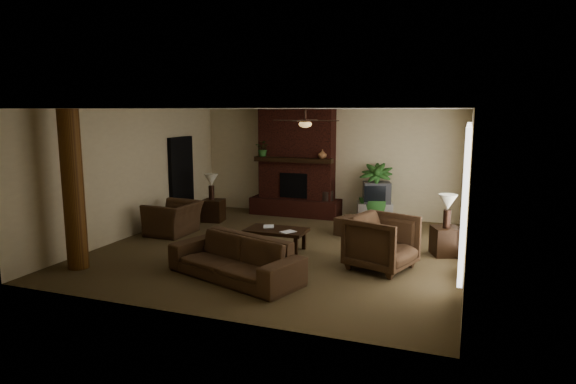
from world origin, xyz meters
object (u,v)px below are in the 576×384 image
at_px(coffee_table, 276,232).
at_px(armchair_left, 173,213).
at_px(floor_plant, 375,206).
at_px(log_column, 73,190).
at_px(armchair_right, 382,240).
at_px(side_table_left, 213,210).
at_px(sofa, 235,251).
at_px(lamp_right, 448,205).
at_px(side_table_right, 446,241).
at_px(lamp_left, 211,182).
at_px(floor_vase, 327,201).
at_px(ottoman, 352,226).
at_px(tv_stand, 374,212).

bearing_deg(coffee_table, armchair_left, 171.43).
height_order(coffee_table, floor_plant, floor_plant).
relative_size(log_column, armchair_right, 2.65).
relative_size(armchair_left, side_table_left, 2.02).
relative_size(sofa, lamp_right, 3.65).
xyz_separation_m(floor_plant, side_table_left, (-3.84, -1.32, -0.14)).
relative_size(floor_plant, side_table_right, 2.66).
bearing_deg(armchair_right, log_column, 128.38).
xyz_separation_m(sofa, side_table_left, (-2.41, 3.66, -0.19)).
relative_size(floor_plant, lamp_left, 2.25).
bearing_deg(coffee_table, floor_vase, 87.89).
height_order(ottoman, lamp_right, lamp_right).
xyz_separation_m(ottoman, floor_vase, (-1.04, 1.58, 0.23)).
bearing_deg(lamp_left, ottoman, -3.06).
distance_m(side_table_right, lamp_right, 0.73).
bearing_deg(side_table_right, floor_plant, 127.15).
relative_size(armchair_right, side_table_right, 1.92).
xyz_separation_m(log_column, sofa, (2.86, 0.47, -0.94)).
xyz_separation_m(sofa, floor_plant, (1.43, 4.99, -0.05)).
height_order(armchair_right, ottoman, armchair_right).
height_order(ottoman, lamp_left, lamp_left).
bearing_deg(log_column, armchair_left, 84.89).
distance_m(tv_stand, lamp_right, 3.11).
height_order(ottoman, floor_plant, floor_plant).
bearing_deg(side_table_right, side_table_left, 169.32).
height_order(log_column, ottoman, log_column).
relative_size(armchair_left, floor_plant, 0.76).
bearing_deg(tv_stand, armchair_left, -161.53).
relative_size(floor_vase, lamp_left, 1.18).
xyz_separation_m(armchair_left, lamp_right, (5.86, 0.36, 0.52)).
relative_size(sofa, lamp_left, 3.65).
distance_m(log_column, armchair_left, 2.83).
relative_size(sofa, floor_plant, 1.62).
bearing_deg(armchair_right, floor_vase, 47.58).
height_order(armchair_left, tv_stand, armchair_left).
height_order(coffee_table, floor_vase, floor_vase).
height_order(log_column, lamp_right, log_column).
relative_size(log_column, floor_vase, 3.64).
bearing_deg(side_table_right, floor_vase, 141.19).
xyz_separation_m(armchair_right, floor_vase, (-2.06, 3.75, -0.10)).
xyz_separation_m(tv_stand, side_table_right, (1.81, -2.37, 0.03)).
bearing_deg(sofa, log_column, -151.59).
xyz_separation_m(log_column, ottoman, (4.06, 3.97, -1.20)).
bearing_deg(ottoman, armchair_left, -161.20).
relative_size(floor_vase, side_table_right, 1.40).
bearing_deg(lamp_right, log_column, -153.59).
relative_size(side_table_left, lamp_right, 0.85).
xyz_separation_m(armchair_right, lamp_left, (-4.68, 2.36, 0.47)).
bearing_deg(side_table_right, armchair_left, -176.08).
xyz_separation_m(log_column, armchair_left, (0.24, 2.67, -0.91)).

